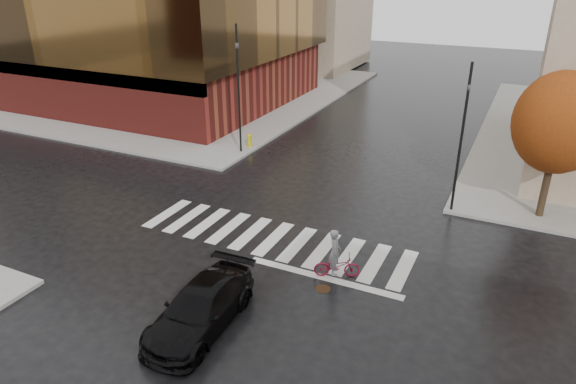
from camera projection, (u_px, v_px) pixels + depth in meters
The scene contains 10 objects.
ground at pixel (268, 244), 21.13m from camera, with size 120.00×120.00×0.00m, color black.
sidewalk_nw at pixel (170, 89), 46.64m from camera, with size 30.00×30.00×0.15m, color gray.
crosswalk at pixel (273, 239), 21.54m from camera, with size 12.00×3.00×0.01m, color silver.
tree_ne_a at pixel (560, 123), 21.46m from camera, with size 3.80×3.80×6.50m.
sedan at pixel (200, 308), 16.11m from camera, with size 1.93×4.74×1.38m, color black.
cyclist at pixel (336, 261), 18.73m from camera, with size 1.77×1.21×1.91m.
traffic_light_nw at pixel (238, 82), 29.32m from camera, with size 0.21×0.19×7.40m.
traffic_light_ne at pixel (462, 131), 22.23m from camera, with size 0.17×0.19×6.74m.
fire_hydrant at pixel (250, 139), 31.67m from camera, with size 0.29×0.29×0.83m.
manhole at pixel (323, 289), 18.23m from camera, with size 0.55×0.55×0.01m, color #3F2816.
Camera 1 is at (8.68, -16.24, 10.63)m, focal length 32.00 mm.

